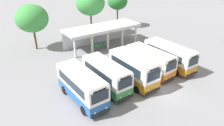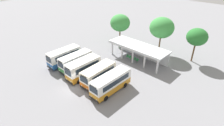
{
  "view_description": "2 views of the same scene",
  "coord_description": "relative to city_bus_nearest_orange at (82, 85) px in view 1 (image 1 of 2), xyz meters",
  "views": [
    {
      "loc": [
        -15.92,
        -13.07,
        13.34
      ],
      "look_at": [
        -2.83,
        5.89,
        1.97
      ],
      "focal_mm": 33.93,
      "sensor_mm": 36.0,
      "label": 1
    },
    {
      "loc": [
        21.54,
        -13.08,
        18.76
      ],
      "look_at": [
        1.44,
        7.96,
        2.19
      ],
      "focal_mm": 28.84,
      "sensor_mm": 36.0,
      "label": 2
    }
  ],
  "objects": [
    {
      "name": "ground_plane",
      "position": [
        8.06,
        -3.76,
        -1.79
      ],
      "size": [
        180.0,
        180.0,
        0.0
      ],
      "primitive_type": "plane",
      "color": "gray"
    },
    {
      "name": "waiting_chair_middle_seat",
      "position": [
        9.17,
        10.91,
        -1.26
      ],
      "size": [
        0.45,
        0.45,
        0.86
      ],
      "color": "slate",
      "rests_on": "ground"
    },
    {
      "name": "city_bus_nearest_orange",
      "position": [
        0.0,
        0.0,
        0.0
      ],
      "size": [
        2.49,
        7.13,
        3.23
      ],
      "color": "black",
      "rests_on": "ground"
    },
    {
      "name": "waiting_chair_fourth_seat",
      "position": [
        9.83,
        10.96,
        -1.26
      ],
      "size": [
        0.45,
        0.45,
        0.86
      ],
      "color": "slate",
      "rests_on": "ground"
    },
    {
      "name": "roadside_tree_behind_canopy",
      "position": [
        11.34,
        17.98,
        4.29
      ],
      "size": [
        5.32,
        5.32,
        8.35
      ],
      "color": "brown",
      "rests_on": "ground"
    },
    {
      "name": "city_bus_middle_cream",
      "position": [
        6.59,
        -0.28,
        0.09
      ],
      "size": [
        2.49,
        6.75,
        3.42
      ],
      "color": "black",
      "rests_on": "ground"
    },
    {
      "name": "city_bus_fifth_blue",
      "position": [
        13.17,
        0.1,
        -0.05
      ],
      "size": [
        2.39,
        7.6,
        3.13
      ],
      "color": "black",
      "rests_on": "ground"
    },
    {
      "name": "roadside_tree_west_of_canopy",
      "position": [
        0.3,
        16.81,
        3.28
      ],
      "size": [
        5.04,
        5.04,
        7.22
      ],
      "color": "brown",
      "rests_on": "ground"
    },
    {
      "name": "roadside_tree_east_of_canopy",
      "position": [
        18.55,
        19.41,
        3.68
      ],
      "size": [
        4.13,
        4.13,
        7.25
      ],
      "color": "brown",
      "rests_on": "ground"
    },
    {
      "name": "waiting_chair_fifth_seat",
      "position": [
        10.49,
        10.88,
        -1.26
      ],
      "size": [
        0.45,
        0.45,
        0.86
      ],
      "color": "slate",
      "rests_on": "ground"
    },
    {
      "name": "city_bus_second_in_row",
      "position": [
        3.29,
        0.45,
        -0.05
      ],
      "size": [
        2.4,
        6.95,
        3.14
      ],
      "color": "black",
      "rests_on": "ground"
    },
    {
      "name": "city_bus_fourth_amber",
      "position": [
        9.88,
        0.41,
        -0.07
      ],
      "size": [
        2.74,
        6.91,
        3.1
      ],
      "color": "black",
      "rests_on": "ground"
    },
    {
      "name": "waiting_chair_end_by_column",
      "position": [
        7.84,
        10.9,
        -1.26
      ],
      "size": [
        0.45,
        0.45,
        0.86
      ],
      "color": "slate",
      "rests_on": "ground"
    },
    {
      "name": "waiting_chair_second_from_end",
      "position": [
        8.51,
        10.87,
        -1.26
      ],
      "size": [
        0.45,
        0.45,
        0.86
      ],
      "color": "slate",
      "rests_on": "ground"
    },
    {
      "name": "terminal_canopy",
      "position": [
        9.88,
        12.23,
        0.74
      ],
      "size": [
        12.97,
        4.5,
        3.4
      ],
      "color": "silver",
      "rests_on": "ground"
    }
  ]
}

